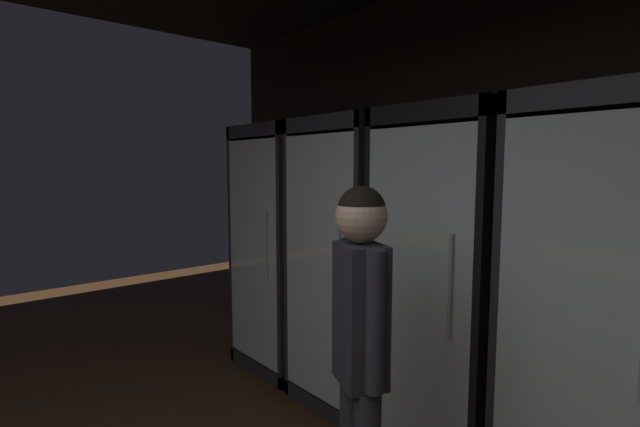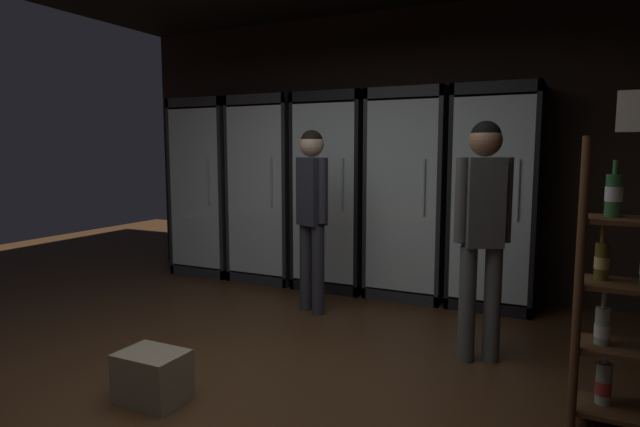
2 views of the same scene
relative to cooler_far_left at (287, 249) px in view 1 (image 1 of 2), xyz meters
The scene contains 6 objects.
wall_back 2.12m from the cooler_far_left, ahead, with size 6.00×0.06×2.80m, color black.
cooler_far_left is the anchor object (origin of this frame).
cooler_left 0.78m from the cooler_far_left, ahead, with size 0.74×0.61×1.98m.
cooler_center 1.57m from the cooler_far_left, ahead, with size 0.74×0.61×1.98m.
cooler_right 2.35m from the cooler_far_left, ahead, with size 0.74×0.61×1.98m.
shopper_near 1.98m from the cooler_far_left, 27.84° to the right, with size 0.34×0.24×1.58m.
Camera 1 is at (0.95, 0.52, 1.66)m, focal length 25.63 mm.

